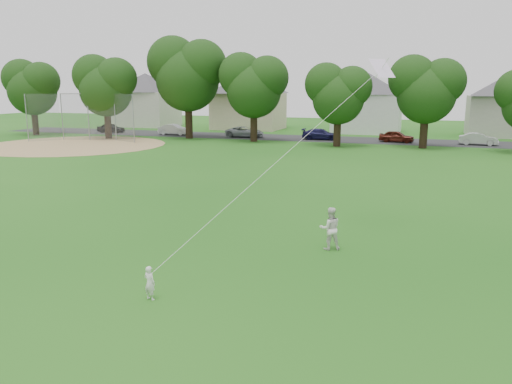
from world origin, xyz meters
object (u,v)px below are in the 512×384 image
(toddler, at_px, (150,283))
(kite, at_px, (285,154))
(older_boy, at_px, (330,228))
(baseball_backstop, at_px, (86,117))

(toddler, relative_size, kite, 0.08)
(older_boy, height_order, baseball_backstop, baseball_backstop)
(older_boy, height_order, kite, kite)
(older_boy, xyz_separation_m, kite, (-1.30, -1.36, 2.77))
(toddler, xyz_separation_m, kite, (2.53, 4.49, 3.06))
(toddler, relative_size, baseball_backstop, 0.09)
(older_boy, distance_m, baseball_backstop, 42.49)
(toddler, bearing_deg, baseball_backstop, -38.94)
(toddler, xyz_separation_m, baseball_backstop, (-27.85, 34.12, 2.02))
(toddler, distance_m, older_boy, 7.00)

